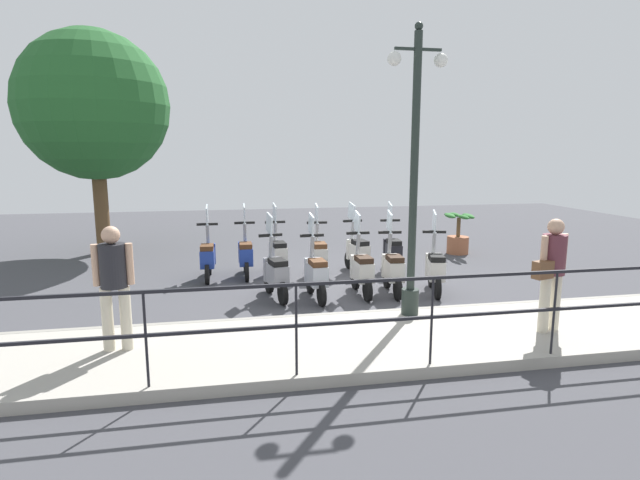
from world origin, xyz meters
TOP-DOWN VIEW (x-y plane):
  - ground_plane at (0.00, 0.00)m, footprint 28.00×28.00m
  - promenade_walkway at (-3.15, 0.00)m, footprint 2.20×20.00m
  - fence_railing at (-4.20, 0.00)m, footprint 0.04×16.03m
  - lamp_post_near at (-2.40, -0.43)m, footprint 0.26×0.90m
  - pedestrian_with_bag at (-3.47, -2.06)m, footprint 0.43×0.63m
  - pedestrian_distant at (-3.06, 3.72)m, footprint 0.32×0.49m
  - tree_large at (4.38, 5.54)m, footprint 3.74×3.74m
  - potted_palm at (2.55, -3.63)m, footprint 1.06×0.66m
  - scooter_near_0 at (-0.87, -1.50)m, footprint 1.21×0.53m
  - scooter_near_1 at (-0.78, -0.70)m, footprint 1.23×0.44m
  - scooter_near_2 at (-0.74, -0.11)m, footprint 1.23×0.44m
  - scooter_near_3 at (-0.86, 0.78)m, footprint 1.23×0.44m
  - scooter_near_4 at (-0.69, 1.49)m, footprint 1.22×0.49m
  - scooter_far_0 at (0.85, -1.25)m, footprint 1.23×0.44m
  - scooter_far_1 at (0.93, -0.47)m, footprint 1.23×0.47m
  - scooter_far_2 at (0.80, 0.41)m, footprint 1.23×0.44m
  - scooter_far_3 at (1.04, 1.26)m, footprint 1.23×0.44m
  - scooter_far_4 at (1.06, 1.95)m, footprint 1.23×0.44m
  - scooter_far_5 at (0.98, 2.73)m, footprint 1.23×0.44m

SIDE VIEW (x-z plane):
  - ground_plane at x=0.00m, z-range 0.00..0.00m
  - promenade_walkway at x=-3.15m, z-range 0.00..0.15m
  - potted_palm at x=2.55m, z-range -0.08..0.97m
  - scooter_near_0 at x=-0.87m, z-range -0.29..1.25m
  - scooter_near_1 at x=-0.78m, z-range -0.29..1.25m
  - scooter_near_2 at x=-0.74m, z-range -0.29..1.25m
  - scooter_near_3 at x=-0.86m, z-range -0.29..1.25m
  - scooter_near_4 at x=-0.69m, z-range -0.29..1.25m
  - scooter_far_0 at x=0.85m, z-range -0.29..1.25m
  - scooter_far_1 at x=0.93m, z-range -0.29..1.25m
  - scooter_far_2 at x=0.80m, z-range -0.29..1.25m
  - scooter_far_3 at x=1.04m, z-range -0.29..1.25m
  - scooter_far_4 at x=1.06m, z-range -0.29..1.25m
  - scooter_far_5 at x=0.98m, z-range -0.29..1.25m
  - fence_railing at x=-4.20m, z-range 0.37..1.44m
  - pedestrian_with_bag at x=-3.47m, z-range 0.28..1.87m
  - pedestrian_distant at x=-3.06m, z-range 0.28..1.87m
  - lamp_post_near at x=-2.40m, z-range -0.09..4.20m
  - tree_large at x=4.38m, z-range 0.95..6.61m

